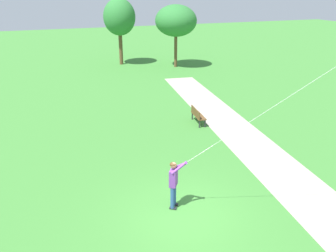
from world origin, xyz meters
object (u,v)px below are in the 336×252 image
at_px(person_kite_flyer, 174,181).
at_px(tree_treeline_right, 176,21).
at_px(park_bench_near_walkway, 197,115).
at_px(tree_lakeside_near, 119,17).

distance_m(person_kite_flyer, tree_treeline_right, 23.64).
xyz_separation_m(person_kite_flyer, tree_treeline_right, (8.83, 21.69, 3.19)).
bearing_deg(park_bench_near_walkway, person_kite_flyer, -120.81).
height_order(person_kite_flyer, park_bench_near_walkway, person_kite_flyer).
bearing_deg(person_kite_flyer, park_bench_near_walkway, 59.19).
relative_size(person_kite_flyer, tree_treeline_right, 0.32).
height_order(park_bench_near_walkway, tree_treeline_right, tree_treeline_right).
bearing_deg(tree_treeline_right, tree_lakeside_near, 146.40).
bearing_deg(park_bench_near_walkway, tree_lakeside_near, 89.91).
xyz_separation_m(park_bench_near_walkway, tree_lakeside_near, (0.03, 17.58, 3.94)).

